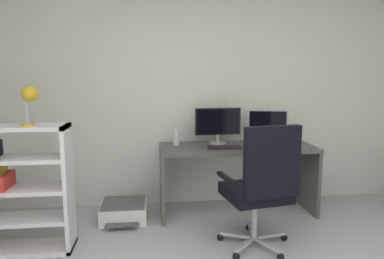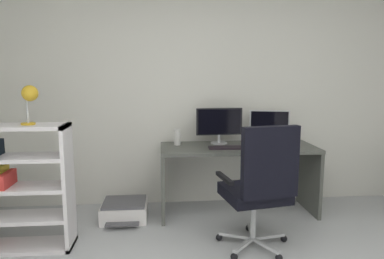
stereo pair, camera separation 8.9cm
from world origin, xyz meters
TOP-DOWN VIEW (x-y plane):
  - wall_back at (0.00, 2.58)m, footprint 4.84×0.10m
  - desk at (0.37, 2.16)m, footprint 1.61×0.61m
  - monitor_main at (0.19, 2.32)m, footprint 0.50×0.18m
  - monitor_secondary at (0.74, 2.32)m, footprint 0.42×0.18m
  - keyboard at (0.21, 2.04)m, footprint 0.34×0.14m
  - computer_mouse at (0.46, 2.02)m, footprint 0.09×0.11m
  - desktop_speaker at (-0.27, 2.27)m, footprint 0.07×0.07m
  - office_chair at (0.36, 1.29)m, footprint 0.64×0.66m
  - bookshelf at (-1.73, 1.54)m, footprint 0.87×0.30m
  - desk_lamp at (-1.48, 1.54)m, footprint 0.15×0.13m
  - printer at (-0.82, 2.08)m, footprint 0.46×0.49m

SIDE VIEW (x-z plane):
  - printer at x=-0.82m, z-range 0.00..0.19m
  - desk at x=0.37m, z-range 0.18..0.91m
  - bookshelf at x=-1.73m, z-range 0.02..1.08m
  - office_chair at x=0.36m, z-range 0.05..1.13m
  - keyboard at x=0.21m, z-range 0.73..0.75m
  - computer_mouse at x=0.46m, z-range 0.73..0.76m
  - desktop_speaker at x=-0.27m, z-range 0.73..0.90m
  - monitor_secondary at x=0.74m, z-range 0.75..1.11m
  - monitor_main at x=0.19m, z-range 0.76..1.14m
  - desk_lamp at x=-1.48m, z-range 1.13..1.45m
  - wall_back at x=0.00m, z-range 0.00..2.63m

